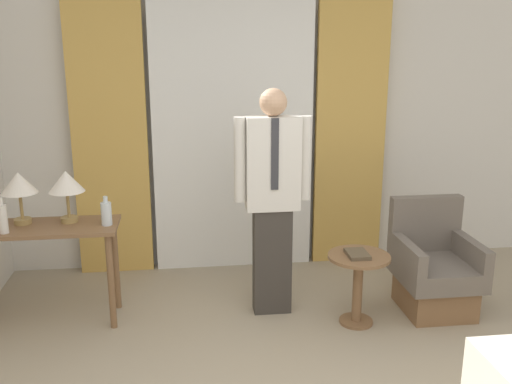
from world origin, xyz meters
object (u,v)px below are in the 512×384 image
(bottle_by_lamp, at_px, (106,213))
(desk, at_px, (46,244))
(bottle_near_edge, at_px, (3,218))
(person, at_px, (273,194))
(side_table, at_px, (358,277))
(table_lamp_left, at_px, (19,185))
(table_lamp_right, at_px, (66,184))
(book, at_px, (357,254))
(armchair, at_px, (434,271))

(bottle_by_lamp, bearing_deg, desk, 175.45)
(bottle_near_edge, bearing_deg, person, 2.71)
(bottle_near_edge, height_order, side_table, bottle_near_edge)
(table_lamp_left, relative_size, bottle_by_lamp, 1.79)
(desk, relative_size, bottle_near_edge, 4.04)
(table_lamp_right, relative_size, book, 1.87)
(table_lamp_left, relative_size, book, 1.87)
(bottle_near_edge, distance_m, bottle_by_lamp, 0.72)
(desk, distance_m, side_table, 2.39)
(side_table, bearing_deg, bottle_by_lamp, 170.97)
(table_lamp_right, distance_m, book, 2.26)
(bottle_by_lamp, height_order, book, bottle_by_lamp)
(table_lamp_right, relative_size, armchair, 0.45)
(bottle_by_lamp, distance_m, armchair, 2.64)
(desk, relative_size, book, 5.07)
(bottle_by_lamp, bearing_deg, person, -0.21)
(table_lamp_left, distance_m, bottle_near_edge, 0.29)
(desk, distance_m, bottle_near_edge, 0.38)
(desk, relative_size, side_table, 1.94)
(desk, distance_m, book, 2.36)
(bottle_near_edge, relative_size, armchair, 0.30)
(bottle_by_lamp, relative_size, book, 1.04)
(person, height_order, book, person)
(person, distance_m, side_table, 0.92)
(desk, height_order, bottle_near_edge, bottle_near_edge)
(table_lamp_left, bearing_deg, person, -3.56)
(table_lamp_left, relative_size, bottle_near_edge, 1.49)
(table_lamp_left, height_order, person, person)
(table_lamp_left, height_order, armchair, table_lamp_left)
(table_lamp_right, bearing_deg, table_lamp_left, 180.00)
(table_lamp_left, distance_m, person, 1.91)
(book, bearing_deg, bottle_by_lamp, 170.53)
(bottle_near_edge, height_order, armchair, bottle_near_edge)
(desk, bearing_deg, table_lamp_left, 156.01)
(desk, relative_size, person, 0.61)
(person, xyz_separation_m, side_table, (0.62, -0.30, -0.61))
(armchair, bearing_deg, bottle_near_edge, 179.38)
(person, bearing_deg, desk, 178.61)
(bottle_near_edge, distance_m, armchair, 3.34)
(person, relative_size, book, 8.37)
(armchair, relative_size, book, 4.15)
(person, bearing_deg, bottle_near_edge, -177.29)
(table_lamp_left, relative_size, armchair, 0.45)
(table_lamp_right, height_order, bottle_by_lamp, table_lamp_right)
(table_lamp_right, distance_m, person, 1.57)
(table_lamp_left, bearing_deg, armchair, -4.40)
(table_lamp_right, height_order, bottle_near_edge, table_lamp_right)
(table_lamp_right, bearing_deg, desk, -156.01)
(desk, relative_size, bottle_by_lamp, 4.86)
(bottle_by_lamp, xyz_separation_m, book, (1.87, -0.31, -0.30))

